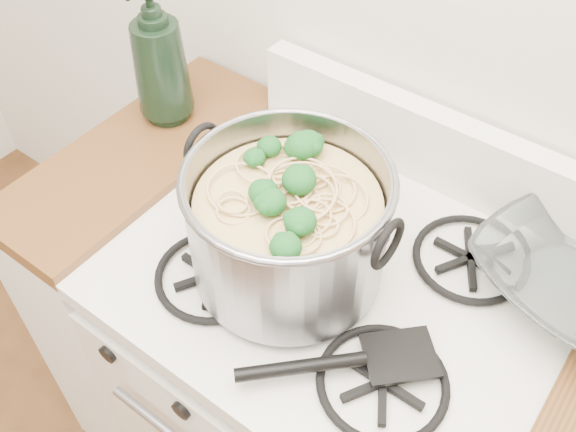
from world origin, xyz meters
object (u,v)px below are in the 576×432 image
(spatula, at_px, (401,353))
(bottle, at_px, (159,54))
(glass_bowl, at_px, (570,282))
(stock_pot, at_px, (288,227))
(gas_range, at_px, (329,396))

(spatula, xyz_separation_m, bottle, (-0.70, 0.22, 0.14))
(glass_bowl, bearing_deg, stock_pot, -148.80)
(glass_bowl, bearing_deg, gas_range, -151.01)
(gas_range, bearing_deg, glass_bowl, 28.99)
(spatula, xyz_separation_m, glass_bowl, (0.16, 0.28, 0.00))
(stock_pot, distance_m, bottle, 0.50)
(gas_range, relative_size, glass_bowl, 7.51)
(bottle, bearing_deg, stock_pot, -29.34)
(glass_bowl, bearing_deg, bottle, -175.97)
(bottle, bearing_deg, glass_bowl, -3.60)
(glass_bowl, xyz_separation_m, bottle, (-0.86, -0.06, 0.13))
(glass_bowl, height_order, bottle, bottle)
(spatula, bearing_deg, bottle, -152.78)
(spatula, relative_size, glass_bowl, 2.52)
(gas_range, bearing_deg, stock_pot, -139.97)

